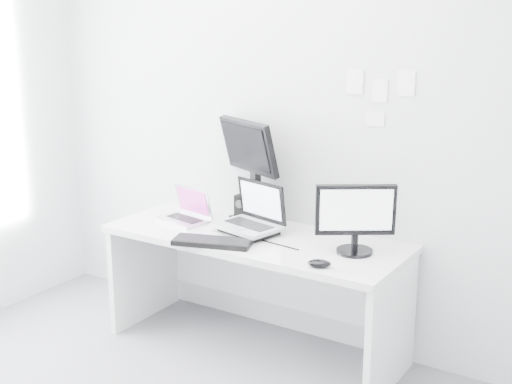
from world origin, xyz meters
TOP-DOWN VIEW (x-y plane):
  - back_wall at (0.00, 1.60)m, footprint 3.60×0.00m
  - desk at (0.00, 1.25)m, footprint 1.80×0.70m
  - macbook at (-0.52, 1.24)m, footprint 0.34×0.28m
  - speaker at (-0.23, 1.47)m, footprint 0.09×0.09m
  - dell_laptop at (-0.06, 1.26)m, footprint 0.43×0.37m
  - rear_monitor at (-0.17, 1.48)m, footprint 0.52×0.35m
  - samsung_monitor at (0.62, 1.28)m, footprint 0.47×0.40m
  - keyboard at (-0.11, 0.98)m, footprint 0.47×0.29m
  - mouse at (0.56, 0.99)m, footprint 0.14×0.12m
  - wall_note_0 at (0.45, 1.59)m, footprint 0.10×0.00m
  - wall_note_1 at (0.60, 1.59)m, footprint 0.09×0.00m
  - wall_note_2 at (0.75, 1.59)m, footprint 0.10×0.00m
  - wall_note_3 at (0.58, 1.59)m, footprint 0.11×0.00m

SIDE VIEW (x-z plane):
  - desk at x=0.00m, z-range 0.00..0.73m
  - keyboard at x=-0.11m, z-range 0.73..0.76m
  - mouse at x=0.56m, z-range 0.73..0.77m
  - speaker at x=-0.23m, z-range 0.73..0.89m
  - macbook at x=-0.52m, z-range 0.73..0.95m
  - dell_laptop at x=-0.06m, z-range 0.73..1.04m
  - samsung_monitor at x=0.62m, z-range 0.73..1.13m
  - rear_monitor at x=-0.17m, z-range 0.73..1.39m
  - back_wall at x=0.00m, z-range -0.45..3.15m
  - wall_note_3 at x=0.58m, z-range 1.38..1.46m
  - wall_note_1 at x=0.60m, z-range 1.52..1.65m
  - wall_note_0 at x=0.45m, z-range 1.55..1.69m
  - wall_note_2 at x=0.75m, z-range 1.56..1.70m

